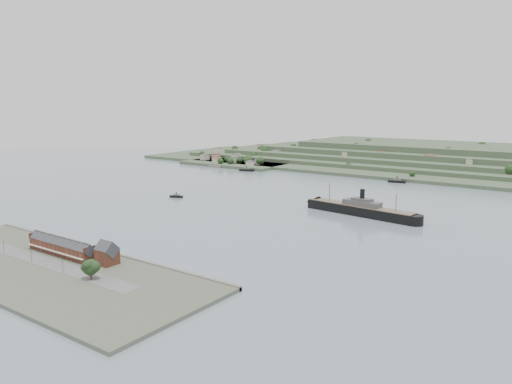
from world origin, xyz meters
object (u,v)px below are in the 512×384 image
Objects in this scene: steamship at (357,209)px; tugboat at (176,196)px; fig_tree at (90,267)px; terrace_row at (61,247)px; gabled_building at (107,254)px.

steamship is 177.22m from tugboat.
tugboat is 232.74m from fig_tree.
fig_tree is at bearing -18.16° from terrace_row.
gabled_building is at bearing -105.63° from steamship.
fig_tree is at bearing -57.85° from gabled_building.
tugboat is (-174.07, -33.06, -3.44)m from steamship.
terrace_row reaches higher than fig_tree.
terrace_row is 37.74m from gabled_building.
steamship is 10.15× the size of fig_tree.
terrace_row is 0.51× the size of steamship.
fig_tree is (-44.68, -226.39, 3.73)m from steamship.
terrace_row is at bearing -65.93° from tugboat.
fig_tree is (50.42, -16.53, 1.75)m from terrace_row.
terrace_row is at bearing -173.88° from gabled_building.
fig_tree is at bearing -56.21° from tugboat.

